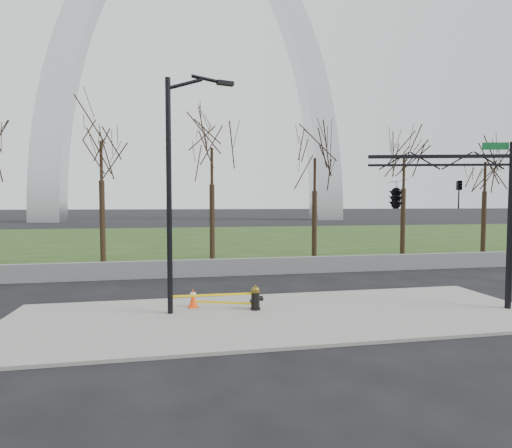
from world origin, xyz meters
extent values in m
plane|color=black|center=(0.00, 0.00, 0.00)|extent=(500.00, 500.00, 0.00)
cube|color=slate|center=(0.00, 0.00, 0.05)|extent=(18.00, 6.00, 0.10)
cube|color=#1E3011|center=(0.00, 30.00, 0.03)|extent=(120.00, 40.00, 0.06)
cube|color=#59595B|center=(0.00, 8.00, 0.45)|extent=(60.00, 0.30, 0.90)
cylinder|color=black|center=(-0.71, 0.75, 0.13)|extent=(0.35, 0.35, 0.06)
cylinder|color=black|center=(-0.71, 0.75, 0.41)|extent=(0.27, 0.27, 0.63)
cylinder|color=black|center=(-0.51, 0.83, 0.47)|extent=(0.26, 0.24, 0.17)
cylinder|color=black|center=(-0.85, 0.69, 0.43)|extent=(0.14, 0.14, 0.10)
cylinder|color=brown|center=(-0.71, 0.75, 0.75)|extent=(0.31, 0.31, 0.06)
ellipsoid|color=brown|center=(-0.71, 0.75, 0.81)|extent=(0.29, 0.29, 0.22)
cylinder|color=brown|center=(-0.71, 0.75, 0.93)|extent=(0.06, 0.06, 0.08)
cube|color=#FF450D|center=(-2.86, 1.48, 0.12)|extent=(0.41, 0.41, 0.04)
cone|color=#FF450D|center=(-2.86, 1.48, 0.46)|extent=(0.27, 0.27, 0.64)
cylinder|color=white|center=(-2.86, 1.48, 0.58)|extent=(0.20, 0.20, 0.10)
cylinder|color=black|center=(-3.64, 0.83, 4.00)|extent=(0.18, 0.18, 8.00)
cylinder|color=black|center=(-3.11, 0.95, 7.85)|extent=(1.26, 0.39, 0.56)
cylinder|color=black|center=(-2.28, 1.13, 8.10)|extent=(1.20, 0.38, 0.22)
cube|color=black|center=(-1.69, 1.26, 8.05)|extent=(0.63, 0.34, 0.14)
cylinder|color=black|center=(8.19, -0.75, 3.00)|extent=(0.20, 0.20, 6.00)
cube|color=black|center=(5.76, -0.16, 5.50)|extent=(4.89, 1.30, 0.12)
cube|color=black|center=(5.76, -0.16, 5.20)|extent=(4.88, 1.26, 0.08)
cube|color=#0C5926|center=(7.61, -0.61, 5.85)|extent=(0.88, 0.25, 0.25)
imported|color=black|center=(6.44, -0.32, 4.15)|extent=(0.21, 0.23, 1.00)
imported|color=black|center=(4.30, 0.19, 4.15)|extent=(1.10, 2.54, 1.00)
cube|color=yellow|center=(-2.18, 0.79, 0.67)|extent=(2.94, 0.08, 0.08)
cube|color=yellow|center=(-1.78, 1.11, 0.31)|extent=(2.15, 0.74, 0.08)
camera|label=1|loc=(-3.27, -12.85, 3.85)|focal=27.91mm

